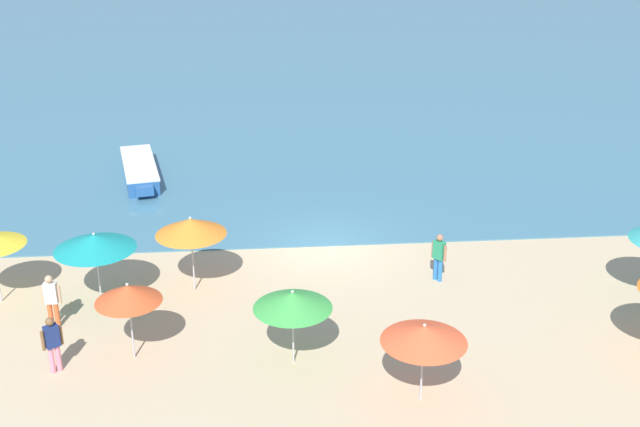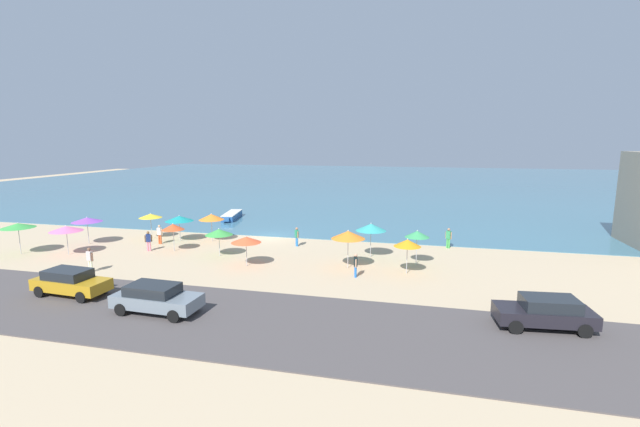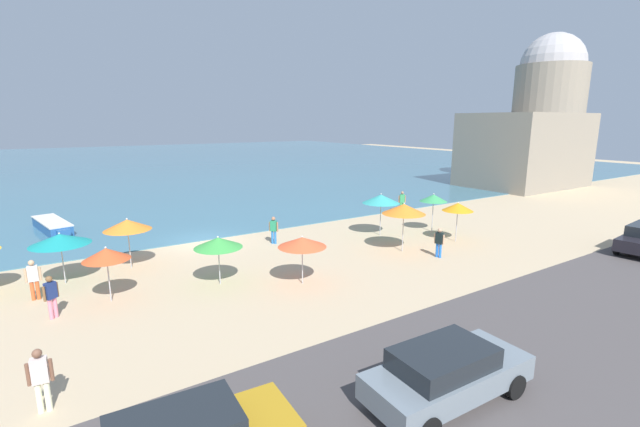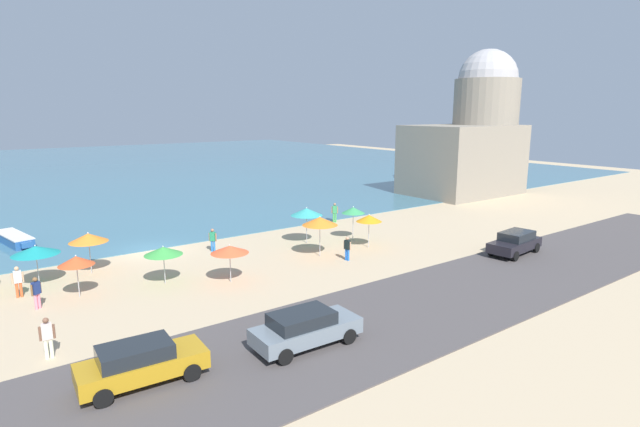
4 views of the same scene
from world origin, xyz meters
name	(u,v)px [view 3 (image 3 of 4)]	position (x,y,z in m)	size (l,w,h in m)	color
ground_plane	(201,241)	(0.00, 0.00, 0.00)	(160.00, 160.00, 0.00)	tan
sea	(95,164)	(0.00, 55.00, 0.03)	(150.00, 110.00, 0.05)	teal
coastal_road	(429,405)	(0.00, -18.00, 0.03)	(80.00, 8.00, 0.06)	#4D4747
beach_umbrella_0	(218,243)	(-1.49, -7.20, 1.89)	(2.09, 2.09, 2.18)	#B2B2B7
beach_umbrella_1	(458,207)	(12.66, -8.33, 2.10)	(1.80, 1.80, 2.41)	#B2B2B7
beach_umbrella_3	(106,254)	(-5.78, -6.60, 1.96)	(1.77, 1.77, 2.27)	#B2B2B7
beach_umbrella_4	(60,239)	(-7.18, -3.39, 2.02)	(2.44, 2.44, 2.32)	#B2B2B7
beach_umbrella_6	(434,198)	(13.25, -5.93, 2.21)	(1.73, 1.73, 2.51)	#B2B2B7
beach_umbrella_7	(381,199)	(9.83, -4.79, 2.32)	(2.30, 2.30, 2.66)	#B2B2B7
beach_umbrella_10	(127,225)	(-4.38, -2.84, 2.18)	(2.19, 2.19, 2.50)	#B2B2B7
beach_umbrella_11	(404,209)	(8.64, -8.01, 2.38)	(2.35, 2.35, 2.72)	#B2B2B7
beach_umbrella_12	(302,242)	(1.57, -9.14, 1.90)	(2.12, 2.12, 2.18)	#B2B2B7
bather_0	(274,229)	(3.40, -2.82, 0.90)	(0.40, 0.46, 1.62)	#296FBD
bather_1	(51,295)	(-7.73, -7.11, 0.90)	(0.49, 0.38, 1.62)	pink
bather_2	(402,201)	(15.73, -0.56, 0.95)	(0.49, 0.38, 1.69)	green
bather_3	(33,278)	(-8.27, -4.79, 0.93)	(0.57, 0.23, 1.66)	#D75B2D
bather_4	(439,241)	(9.46, -9.85, 0.88)	(0.30, 0.56, 1.58)	blue
bather_5	(41,377)	(-8.10, -12.96, 0.94)	(0.57, 0.26, 1.68)	#F9F9CF
parked_car_3	(447,372)	(0.45, -18.11, 0.84)	(4.54, 2.04, 1.48)	slate
skiff_nearshore	(52,226)	(-7.33, 7.51, 0.40)	(2.26, 5.38, 0.69)	#275796
harbor_fortress	(537,127)	(39.02, 2.80, 6.35)	(13.97, 8.86, 16.40)	gray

